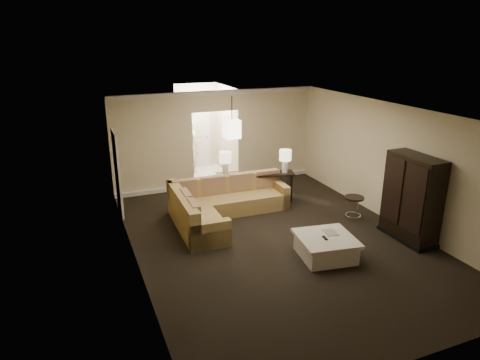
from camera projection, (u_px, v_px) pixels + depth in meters
name	position (u px, v px, depth m)	size (l,w,h in m)	color
ground	(277.00, 240.00, 9.39)	(8.00, 8.00, 0.00)	black
wall_back	(216.00, 139.00, 12.45)	(6.00, 0.04, 2.80)	beige
wall_front	(422.00, 273.00, 5.43)	(6.00, 0.04, 2.80)	beige
wall_left	(133.00, 199.00, 7.87)	(0.04, 8.00, 2.80)	beige
wall_right	(393.00, 164.00, 10.01)	(0.04, 8.00, 2.80)	beige
ceiling	(281.00, 113.00, 8.49)	(6.00, 8.00, 0.02)	silver
crown_molding	(216.00, 93.00, 11.98)	(6.00, 0.10, 0.12)	silver
baseboard	(217.00, 183.00, 12.84)	(6.00, 0.10, 0.12)	silver
side_door	(118.00, 174.00, 10.45)	(0.05, 0.90, 2.10)	silver
foyer	(202.00, 133.00, 13.66)	(1.44, 2.02, 2.80)	white
sectional_sofa	(220.00, 205.00, 10.39)	(3.03, 2.40, 0.89)	brown
coffee_table	(326.00, 246.00, 8.61)	(1.25, 1.25, 0.46)	beige
console_table	(255.00, 185.00, 11.43)	(2.11, 1.00, 0.80)	black
armoire	(411.00, 200.00, 9.17)	(0.57, 1.32, 1.90)	black
drink_table	(354.00, 203.00, 10.33)	(0.46, 0.46, 0.58)	black
table_lamp_left	(225.00, 159.00, 11.11)	(0.32, 0.32, 0.61)	white
table_lamp_right	(285.00, 157.00, 11.28)	(0.32, 0.32, 0.61)	white
pendant_light	(232.00, 129.00, 11.13)	(0.38, 0.38, 1.09)	black
person	(188.00, 144.00, 13.68)	(0.70, 0.47, 1.95)	#E9E4C5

